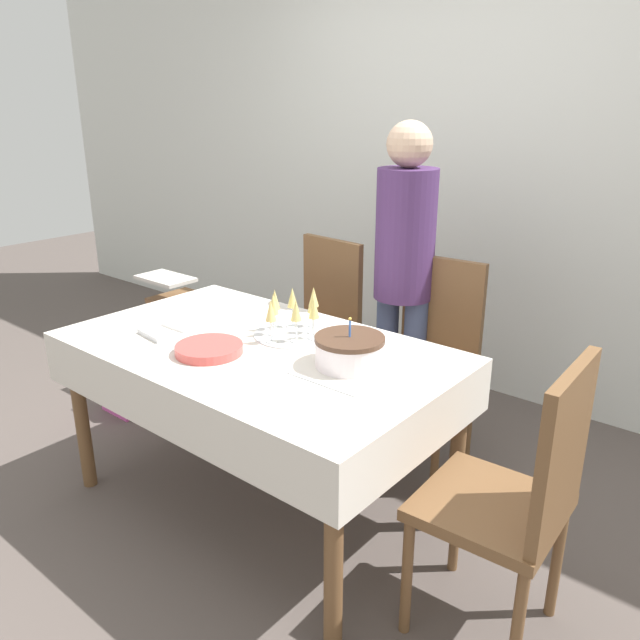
{
  "coord_description": "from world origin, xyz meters",
  "views": [
    {
      "loc": [
        1.66,
        -1.6,
        1.65
      ],
      "look_at": [
        0.22,
        0.13,
        0.86
      ],
      "focal_mm": 35.0,
      "sensor_mm": 36.0,
      "label": 1
    }
  ],
  "objects_px": {
    "dining_chair_far_left": "(318,323)",
    "champagne_tray": "(294,315)",
    "birthday_cake": "(350,351)",
    "high_chair": "(180,311)",
    "gift_bag": "(123,391)",
    "person_standing": "(404,260)",
    "dining_chair_far_right": "(430,354)",
    "plate_stack_main": "(209,349)",
    "dining_chair_right_end": "(519,493)"
  },
  "relations": [
    {
      "from": "dining_chair_far_left",
      "to": "high_chair",
      "type": "distance_m",
      "value": 0.9
    },
    {
      "from": "dining_chair_right_end",
      "to": "gift_bag",
      "type": "xyz_separation_m",
      "value": [
        -2.3,
        0.12,
        -0.42
      ]
    },
    {
      "from": "high_chair",
      "to": "gift_bag",
      "type": "height_order",
      "value": "high_chair"
    },
    {
      "from": "person_standing",
      "to": "birthday_cake",
      "type": "bearing_deg",
      "value": -71.12
    },
    {
      "from": "plate_stack_main",
      "to": "gift_bag",
      "type": "relative_size",
      "value": 1.04
    },
    {
      "from": "dining_chair_far_left",
      "to": "champagne_tray",
      "type": "bearing_deg",
      "value": -58.01
    },
    {
      "from": "dining_chair_far_right",
      "to": "plate_stack_main",
      "type": "height_order",
      "value": "dining_chair_far_right"
    },
    {
      "from": "gift_bag",
      "to": "high_chair",
      "type": "bearing_deg",
      "value": 90.4
    },
    {
      "from": "dining_chair_far_left",
      "to": "gift_bag",
      "type": "height_order",
      "value": "dining_chair_far_left"
    },
    {
      "from": "dining_chair_far_right",
      "to": "birthday_cake",
      "type": "height_order",
      "value": "dining_chair_far_right"
    },
    {
      "from": "birthday_cake",
      "to": "person_standing",
      "type": "distance_m",
      "value": 0.83
    },
    {
      "from": "dining_chair_far_right",
      "to": "dining_chair_right_end",
      "type": "height_order",
      "value": "same"
    },
    {
      "from": "gift_bag",
      "to": "dining_chair_far_left",
      "type": "bearing_deg",
      "value": 37.65
    },
    {
      "from": "plate_stack_main",
      "to": "gift_bag",
      "type": "xyz_separation_m",
      "value": [
        -1.12,
        0.29,
        -0.63
      ]
    },
    {
      "from": "champagne_tray",
      "to": "high_chair",
      "type": "height_order",
      "value": "champagne_tray"
    },
    {
      "from": "dining_chair_right_end",
      "to": "birthday_cake",
      "type": "xyz_separation_m",
      "value": [
        -0.7,
        0.07,
        0.26
      ]
    },
    {
      "from": "plate_stack_main",
      "to": "high_chair",
      "type": "distance_m",
      "value": 1.36
    },
    {
      "from": "birthday_cake",
      "to": "plate_stack_main",
      "type": "xyz_separation_m",
      "value": [
        -0.48,
        -0.25,
        -0.04
      ]
    },
    {
      "from": "dining_chair_far_right",
      "to": "person_standing",
      "type": "xyz_separation_m",
      "value": [
        -0.2,
        0.06,
        0.4
      ]
    },
    {
      "from": "dining_chair_far_right",
      "to": "dining_chair_far_left",
      "type": "bearing_deg",
      "value": -179.99
    },
    {
      "from": "dining_chair_right_end",
      "to": "gift_bag",
      "type": "bearing_deg",
      "value": 177.07
    },
    {
      "from": "dining_chair_far_left",
      "to": "dining_chair_right_end",
      "type": "distance_m",
      "value": 1.64
    },
    {
      "from": "dining_chair_far_right",
      "to": "high_chair",
      "type": "xyz_separation_m",
      "value": [
        -1.54,
        -0.24,
        -0.06
      ]
    },
    {
      "from": "birthday_cake",
      "to": "dining_chair_far_left",
      "type": "bearing_deg",
      "value": 136.29
    },
    {
      "from": "dining_chair_far_left",
      "to": "birthday_cake",
      "type": "bearing_deg",
      "value": -43.71
    },
    {
      "from": "dining_chair_right_end",
      "to": "champagne_tray",
      "type": "relative_size",
      "value": 2.94
    },
    {
      "from": "birthday_cake",
      "to": "plate_stack_main",
      "type": "distance_m",
      "value": 0.54
    },
    {
      "from": "dining_chair_right_end",
      "to": "plate_stack_main",
      "type": "height_order",
      "value": "dining_chair_right_end"
    },
    {
      "from": "dining_chair_right_end",
      "to": "person_standing",
      "type": "distance_m",
      "value": 1.34
    },
    {
      "from": "dining_chair_far_left",
      "to": "birthday_cake",
      "type": "distance_m",
      "value": 1.06
    },
    {
      "from": "person_standing",
      "to": "plate_stack_main",
      "type": "bearing_deg",
      "value": -102.01
    },
    {
      "from": "dining_chair_far_left",
      "to": "high_chair",
      "type": "bearing_deg",
      "value": -164.71
    },
    {
      "from": "dining_chair_far_left",
      "to": "dining_chair_far_right",
      "type": "distance_m",
      "value": 0.68
    },
    {
      "from": "champagne_tray",
      "to": "dining_chair_far_left",
      "type": "bearing_deg",
      "value": 121.99
    },
    {
      "from": "plate_stack_main",
      "to": "birthday_cake",
      "type": "bearing_deg",
      "value": 27.31
    },
    {
      "from": "person_standing",
      "to": "gift_bag",
      "type": "height_order",
      "value": "person_standing"
    },
    {
      "from": "champagne_tray",
      "to": "gift_bag",
      "type": "distance_m",
      "value": 1.43
    },
    {
      "from": "dining_chair_far_right",
      "to": "high_chair",
      "type": "bearing_deg",
      "value": -171.28
    },
    {
      "from": "champagne_tray",
      "to": "high_chair",
      "type": "distance_m",
      "value": 1.34
    },
    {
      "from": "dining_chair_right_end",
      "to": "champagne_tray",
      "type": "bearing_deg",
      "value": 170.57
    },
    {
      "from": "dining_chair_right_end",
      "to": "person_standing",
      "type": "height_order",
      "value": "person_standing"
    },
    {
      "from": "dining_chair_far_left",
      "to": "person_standing",
      "type": "height_order",
      "value": "person_standing"
    },
    {
      "from": "dining_chair_far_left",
      "to": "champagne_tray",
      "type": "distance_m",
      "value": 0.77
    },
    {
      "from": "champagne_tray",
      "to": "person_standing",
      "type": "distance_m",
      "value": 0.69
    },
    {
      "from": "dining_chair_far_left",
      "to": "dining_chair_right_end",
      "type": "xyz_separation_m",
      "value": [
        1.44,
        -0.78,
        0.0
      ]
    },
    {
      "from": "dining_chair_right_end",
      "to": "gift_bag",
      "type": "height_order",
      "value": "dining_chair_right_end"
    },
    {
      "from": "birthday_cake",
      "to": "high_chair",
      "type": "bearing_deg",
      "value": 163.57
    },
    {
      "from": "dining_chair_far_left",
      "to": "champagne_tray",
      "type": "relative_size",
      "value": 2.94
    },
    {
      "from": "high_chair",
      "to": "person_standing",
      "type": "bearing_deg",
      "value": 12.58
    },
    {
      "from": "dining_chair_far_left",
      "to": "person_standing",
      "type": "bearing_deg",
      "value": 7.55
    }
  ]
}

